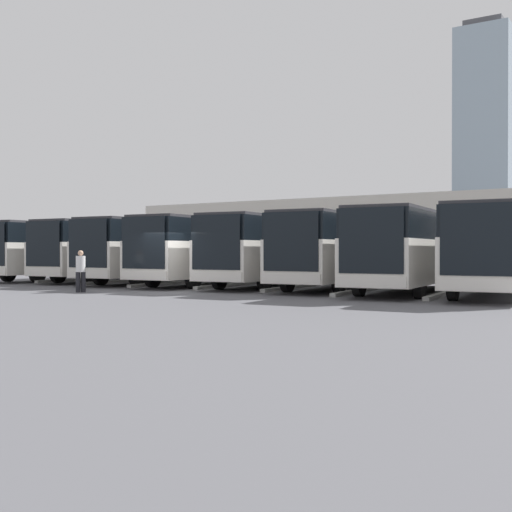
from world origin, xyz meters
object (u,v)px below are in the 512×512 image
(bus_3, at_px, (277,248))
(pedestrian, at_px, (81,270))
(bus_2, at_px, (343,248))
(bus_5, at_px, (161,248))
(bus_7, at_px, (69,249))
(bus_6, at_px, (118,249))
(bus_4, at_px, (213,248))
(bus_0, at_px, (501,247))
(bus_1, at_px, (412,248))

(bus_3, height_order, pedestrian, bus_3)
(bus_2, bearing_deg, bus_3, -5.63)
(bus_5, xyz_separation_m, bus_7, (7.01, 0.17, 0.00))
(bus_7, bearing_deg, bus_6, -176.31)
(bus_3, bearing_deg, bus_7, -2.50)
(bus_4, height_order, bus_5, same)
(bus_5, bearing_deg, pedestrian, 102.50)
(bus_3, relative_size, bus_5, 1.00)
(bus_2, xyz_separation_m, bus_6, (14.03, -0.08, 0.00))
(bus_4, bearing_deg, bus_5, -6.43)
(bus_0, xyz_separation_m, bus_1, (3.51, -0.07, 0.00))
(bus_0, height_order, pedestrian, bus_0)
(bus_1, xyz_separation_m, bus_3, (7.01, -0.83, 0.00))
(pedestrian, bearing_deg, bus_3, 3.81)
(bus_5, bearing_deg, bus_2, 176.90)
(bus_0, distance_m, bus_5, 17.54)
(bus_6, xyz_separation_m, bus_7, (3.51, 0.50, 0.00))
(pedestrian, bearing_deg, bus_0, -31.15)
(bus_0, xyz_separation_m, bus_3, (10.52, -0.90, 0.00))
(bus_3, distance_m, pedestrian, 9.47)
(bus_0, relative_size, bus_5, 1.00)
(bus_7, bearing_deg, pedestrian, 136.13)
(bus_2, bearing_deg, bus_6, -4.84)
(bus_2, relative_size, bus_5, 1.00)
(bus_7, bearing_deg, bus_5, 176.84)
(bus_1, height_order, bus_2, same)
(bus_6, distance_m, bus_7, 3.54)
(bus_0, relative_size, pedestrian, 6.67)
(bus_3, height_order, bus_7, same)
(bus_1, bearing_deg, bus_4, -6.60)
(bus_6, height_order, bus_7, same)
(bus_3, xyz_separation_m, pedestrian, (4.60, 8.23, -0.91))
(bus_0, xyz_separation_m, pedestrian, (15.12, 7.32, -0.91))
(bus_1, relative_size, bus_6, 1.00)
(bus_0, bearing_deg, pedestrian, 21.34)
(bus_4, bearing_deg, pedestrian, 77.51)
(bus_1, distance_m, bus_5, 14.04)
(bus_2, distance_m, bus_6, 14.03)
(bus_5, height_order, bus_6, same)
(bus_5, bearing_deg, bus_4, 173.57)
(bus_0, bearing_deg, bus_6, -7.00)
(bus_3, xyz_separation_m, bus_5, (7.01, 0.33, 0.00))
(bus_7, bearing_deg, bus_4, 175.75)
(bus_2, distance_m, bus_3, 3.51)
(bus_5, relative_size, pedestrian, 6.67)
(bus_1, bearing_deg, bus_5, -6.56)
(bus_4, height_order, bus_7, same)
(bus_3, distance_m, bus_5, 7.02)
(bus_4, relative_size, bus_7, 1.00)
(bus_0, height_order, bus_6, same)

